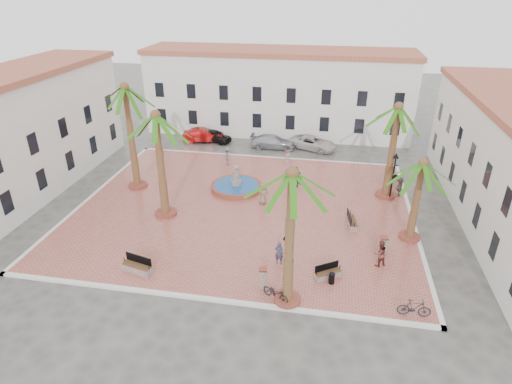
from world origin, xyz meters
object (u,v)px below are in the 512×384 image
at_px(palm_nw, 126,98).
at_px(litter_bin, 332,278).
at_px(lamppost_s, 286,253).
at_px(bicycle_b, 414,308).
at_px(lamppost_e, 394,169).
at_px(pedestrian_north, 228,156).
at_px(palm_sw, 157,127).
at_px(bollard_se, 263,278).
at_px(car_silver, 273,142).
at_px(palm_s, 292,189).
at_px(fountain, 236,186).
at_px(bench_s, 137,267).
at_px(car_red, 204,135).
at_px(bench_ne, 395,179).
at_px(cyclist_b, 380,253).
at_px(car_white, 313,143).
at_px(car_black, 214,136).
at_px(palm_ne, 397,118).
at_px(pedestrian_fountain_a, 263,194).
at_px(bollard_n, 287,156).
at_px(bicycle_a, 276,293).
at_px(bollard_e, 383,246).
at_px(pedestrian_east, 400,186).
at_px(palm_e, 421,173).
at_px(bench_e, 352,222).
at_px(pedestrian_fountain_b, 296,176).

distance_m(palm_nw, litter_bin, 21.36).
relative_size(lamppost_s, bicycle_b, 2.25).
distance_m(lamppost_e, pedestrian_north, 15.77).
bearing_deg(palm_sw, bollard_se, -39.66).
xyz_separation_m(bicycle_b, car_silver, (-11.20, 24.48, 0.02)).
relative_size(palm_s, car_silver, 1.71).
distance_m(fountain, litter_bin, 14.24).
bearing_deg(bench_s, car_red, 111.24).
bearing_deg(bench_ne, lamppost_e, 143.50).
xyz_separation_m(litter_bin, cyclist_b, (2.90, 2.35, 0.56)).
height_order(litter_bin, car_white, car_white).
bearing_deg(car_black, car_red, 115.23).
bearing_deg(bench_ne, palm_ne, 136.52).
xyz_separation_m(palm_nw, pedestrian_fountain_a, (11.35, -1.17, -6.96)).
relative_size(bollard_n, bicycle_a, 0.70).
relative_size(bollard_e, pedestrian_east, 0.79).
xyz_separation_m(palm_e, car_silver, (-12.09, 16.42, -4.42)).
height_order(bollard_e, bicycle_a, bollard_e).
bearing_deg(car_black, litter_bin, -133.79).
bearing_deg(bench_e, pedestrian_fountain_b, 29.84).
bearing_deg(palm_sw, pedestrian_east, 19.80).
distance_m(palm_sw, pedestrian_fountain_b, 13.09).
relative_size(pedestrian_north, car_black, 0.45).
relative_size(bench_ne, bollard_se, 1.25).
bearing_deg(fountain, bollard_n, 61.42).
bearing_deg(pedestrian_north, car_black, 3.41).
bearing_deg(palm_nw, pedestrian_fountain_b, 10.53).
height_order(cyclist_b, car_silver, cyclist_b).
xyz_separation_m(car_red, car_silver, (7.95, -0.57, -0.05)).
relative_size(bench_ne, pedestrian_fountain_a, 0.98).
bearing_deg(pedestrian_east, bench_s, -39.77).
relative_size(palm_e, bench_e, 3.05).
relative_size(palm_ne, bicycle_a, 4.57).
height_order(palm_nw, bench_ne, palm_nw).
relative_size(palm_sw, bench_ne, 4.85).
bearing_deg(car_silver, bicycle_a, -172.80).
relative_size(fountain, cyclist_b, 2.42).
bearing_deg(bollard_n, car_red, 154.47).
height_order(palm_ne, bench_s, palm_ne).
bearing_deg(bicycle_a, palm_ne, 3.12).
distance_m(bicycle_a, pedestrian_north, 20.09).
bearing_deg(fountain, bench_s, -105.71).
bearing_deg(palm_e, bench_s, -157.80).
xyz_separation_m(palm_e, lamppost_e, (-0.79, 5.84, -2.21)).
xyz_separation_m(palm_sw, bench_s, (0.89, -7.19, -6.70)).
relative_size(fountain, palm_s, 0.53).
bearing_deg(palm_s, bollard_n, 96.45).
xyz_separation_m(bench_s, bollard_n, (7.19, 19.23, 0.34)).
height_order(bench_ne, bollard_se, bollard_se).
relative_size(lamppost_e, bollard_n, 3.31).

